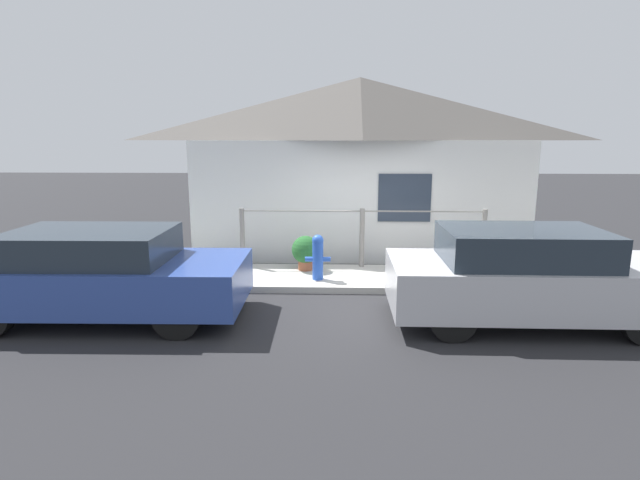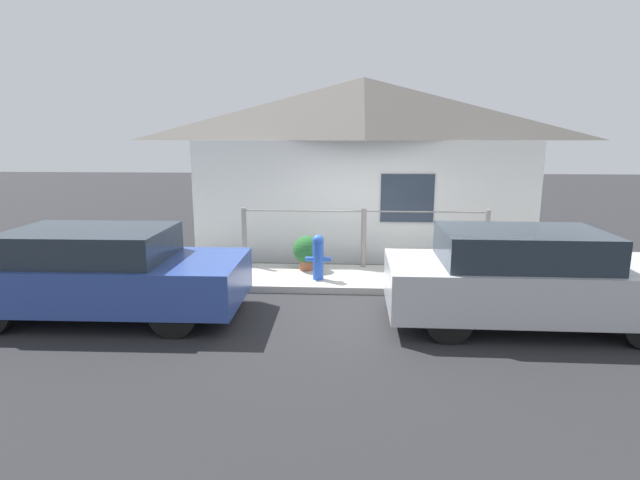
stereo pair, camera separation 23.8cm
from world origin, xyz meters
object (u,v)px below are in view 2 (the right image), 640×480
Objects in this scene: potted_plant_by_fence at (162,254)px; fire_hydrant at (318,256)px; car_right at (527,278)px; car_left at (102,272)px; potted_plant_near_hydrant at (307,251)px.

fire_hydrant is at bearing -7.58° from potted_plant_by_fence.
fire_hydrant is (-3.11, 1.78, -0.15)m from car_right.
potted_plant_by_fence is at bearing 87.10° from car_left.
fire_hydrant is at bearing 150.62° from car_right.
fire_hydrant is (3.14, 1.78, -0.13)m from car_left.
potted_plant_near_hydrant reaches higher than potted_plant_by_fence.
potted_plant_near_hydrant is (-0.26, 0.66, -0.06)m from fire_hydrant.
car_left is 3.78m from potted_plant_near_hydrant.
fire_hydrant reaches higher than potted_plant_by_fence.
car_right reaches higher than potted_plant_near_hydrant.
car_left is at bearing -139.69° from potted_plant_near_hydrant.
car_left is at bearing -179.59° from car_right.
car_right is 6.55m from potted_plant_by_fence.
car_right reaches higher than fire_hydrant.
potted_plant_near_hydrant is 1.12× the size of potted_plant_by_fence.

